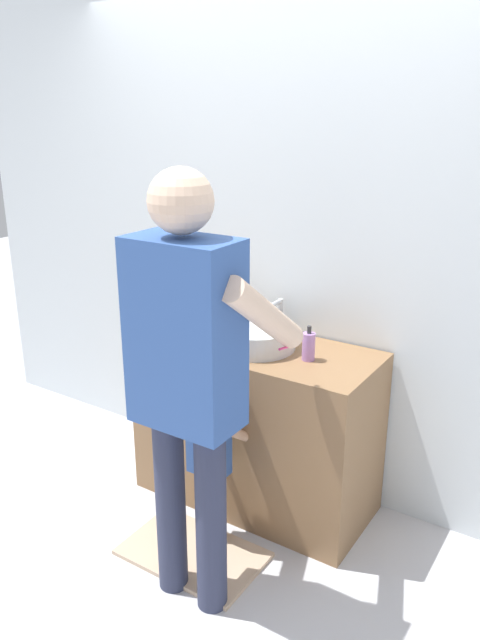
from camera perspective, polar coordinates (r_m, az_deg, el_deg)
ground_plane at (r=3.22m, az=-1.53°, el=-18.47°), size 14.00×14.00×0.00m
back_wall at (r=3.15m, az=4.71°, el=7.76°), size 4.40×0.08×2.70m
vanity_cabinet at (r=3.20m, az=1.48°, el=-9.58°), size 1.19×0.54×0.86m
sink_basin at (r=2.98m, az=1.36°, el=-1.49°), size 0.40×0.40×0.11m
faucet at (r=3.16m, az=3.61°, el=0.19°), size 0.18×0.14×0.18m
toothbrush_cup at (r=3.19m, az=-3.92°, el=-0.16°), size 0.07×0.07×0.21m
soap_bottle at (r=2.84m, az=6.35°, el=-2.41°), size 0.06×0.06×0.17m
bath_mat at (r=3.06m, az=-4.36°, el=-20.67°), size 0.64×0.40×0.02m
child_toddler at (r=2.88m, az=-2.79°, el=-11.88°), size 0.25×0.25×0.81m
adult_parent at (r=2.31m, az=-4.77°, el=-3.78°), size 0.55×0.58×1.78m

